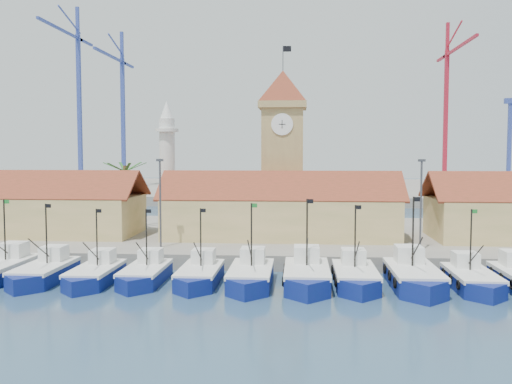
{
  "coord_description": "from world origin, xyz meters",
  "views": [
    {
      "loc": [
        2.12,
        -44.73,
        11.24
      ],
      "look_at": [
        -2.7,
        18.0,
        6.79
      ],
      "focal_mm": 40.0,
      "sensor_mm": 36.0,
      "label": 1
    }
  ],
  "objects": [
    {
      "name": "boat_3",
      "position": [
        -11.08,
        2.45,
        0.69
      ],
      "size": [
        3.22,
        8.81,
        6.67
      ],
      "color": "navy",
      "rests_on": "ground"
    },
    {
      "name": "lamp_posts",
      "position": [
        0.5,
        12.0,
        6.48
      ],
      "size": [
        80.7,
        0.25,
        9.03
      ],
      "color": "#3F3F44",
      "rests_on": "quay"
    },
    {
      "name": "boat_9",
      "position": [
        16.24,
        2.24,
        0.71
      ],
      "size": [
        3.33,
        9.13,
        6.91
      ],
      "color": "navy",
      "rests_on": "ground"
    },
    {
      "name": "boat_6",
      "position": [
        2.76,
        2.23,
        0.8
      ],
      "size": [
        3.72,
        10.19,
        7.71
      ],
      "color": "navy",
      "rests_on": "ground"
    },
    {
      "name": "crane_red_right",
      "position": [
        39.25,
        103.27,
        25.38
      ],
      "size": [
        1.0,
        34.78,
        41.81
      ],
      "color": "#AE1A2D",
      "rests_on": "terminal"
    },
    {
      "name": "hall_center",
      "position": [
        0.0,
        20.0,
        3.99
      ],
      "size": [
        27.04,
        10.13,
        7.61
      ],
      "color": "#E2BA7C",
      "rests_on": "quay"
    },
    {
      "name": "minaret",
      "position": [
        -15.0,
        28.0,
        9.73
      ],
      "size": [
        3.0,
        3.0,
        16.3
      ],
      "color": "silver",
      "rests_on": "quay"
    },
    {
      "name": "boat_1",
      "position": [
        -19.92,
        2.19,
        0.74
      ],
      "size": [
        3.43,
        9.41,
        7.12
      ],
      "color": "navy",
      "rests_on": "ground"
    },
    {
      "name": "quay",
      "position": [
        0.0,
        24.0,
        0.75
      ],
      "size": [
        140.0,
        32.0,
        1.5
      ],
      "primitive_type": "cube",
      "color": "gray",
      "rests_on": "ground"
    },
    {
      "name": "boat_8",
      "position": [
        11.58,
        2.35,
        0.82
      ],
      "size": [
        3.83,
        10.5,
        7.95
      ],
      "color": "navy",
      "rests_on": "ground"
    },
    {
      "name": "crane_blue_near",
      "position": [
        -45.93,
        106.8,
        24.9
      ],
      "size": [
        1.0,
        31.1,
        41.49
      ],
      "color": "#33459C",
      "rests_on": "terminal"
    },
    {
      "name": "boat_0",
      "position": [
        -24.17,
        3.02,
        0.77
      ],
      "size": [
        3.57,
        9.79,
        7.41
      ],
      "color": "navy",
      "rests_on": "ground"
    },
    {
      "name": "boat_2",
      "position": [
        -15.28,
        1.89,
        0.69
      ],
      "size": [
        3.24,
        8.88,
        6.72
      ],
      "color": "navy",
      "rests_on": "ground"
    },
    {
      "name": "ground",
      "position": [
        0.0,
        0.0,
        0.0
      ],
      "size": [
        400.0,
        400.0,
        0.0
      ],
      "primitive_type": "plane",
      "color": "navy",
      "rests_on": "ground"
    },
    {
      "name": "terminal",
      "position": [
        0.0,
        110.0,
        1.0
      ],
      "size": [
        240.0,
        80.0,
        2.0
      ],
      "primitive_type": "cube",
      "color": "gray",
      "rests_on": "ground"
    },
    {
      "name": "clock_tower",
      "position": [
        0.0,
        26.0,
        11.96
      ],
      "size": [
        5.8,
        5.8,
        22.7
      ],
      "color": "tan",
      "rests_on": "quay"
    },
    {
      "name": "palm_tree",
      "position": [
        -20.0,
        26.0,
        6.25
      ],
      "size": [
        5.6,
        5.03,
        8.39
      ],
      "color": "brown",
      "rests_on": "quay"
    },
    {
      "name": "boat_5",
      "position": [
        -1.93,
        2.09,
        0.76
      ],
      "size": [
        3.52,
        9.65,
        7.31
      ],
      "color": "navy",
      "rests_on": "ground"
    },
    {
      "name": "boat_4",
      "position": [
        -6.32,
        2.37,
        0.7
      ],
      "size": [
        3.27,
        8.97,
        6.78
      ],
      "color": "navy",
      "rests_on": "ground"
    },
    {
      "name": "boat_7",
      "position": [
        6.81,
        2.48,
        0.74
      ],
      "size": [
        3.46,
        9.48,
        7.17
      ],
      "color": "navy",
      "rests_on": "ground"
    },
    {
      "name": "crane_blue_far",
      "position": [
        -55.71,
        100.66,
        27.96
      ],
      "size": [
        1.0,
        33.08,
        46.75
      ],
      "color": "#33459C",
      "rests_on": "terminal"
    },
    {
      "name": "hall_left",
      "position": [
        -32.0,
        20.0,
        3.99
      ],
      "size": [
        31.2,
        10.13,
        7.61
      ],
      "color": "#E2BA7C",
      "rests_on": "quay"
    }
  ]
}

